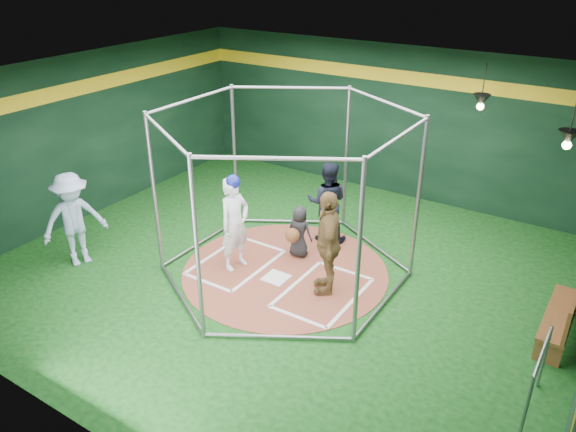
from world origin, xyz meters
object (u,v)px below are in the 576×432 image
Objects in this scene: visitor_leopard at (328,242)px; umpire at (327,202)px; dugout_bench at (567,310)px; batter_figure at (235,223)px.

visitor_leopard reaches higher than umpire.
visitor_leopard is 1.85m from umpire.
dugout_bench is at bearing 72.19° from visitor_leopard.
umpire reaches higher than dugout_bench.
batter_figure is 2.04m from umpire.
umpire is (0.89, 1.84, -0.08)m from batter_figure.
umpire is 4.67m from dugout_bench.
batter_figure is 5.60m from dugout_bench.
visitor_leopard is at bearing 7.07° from batter_figure.
batter_figure is 1.10× the size of umpire.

